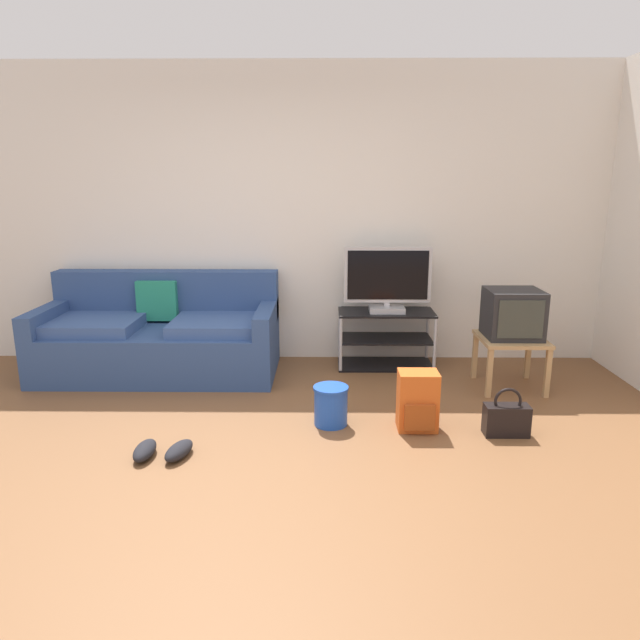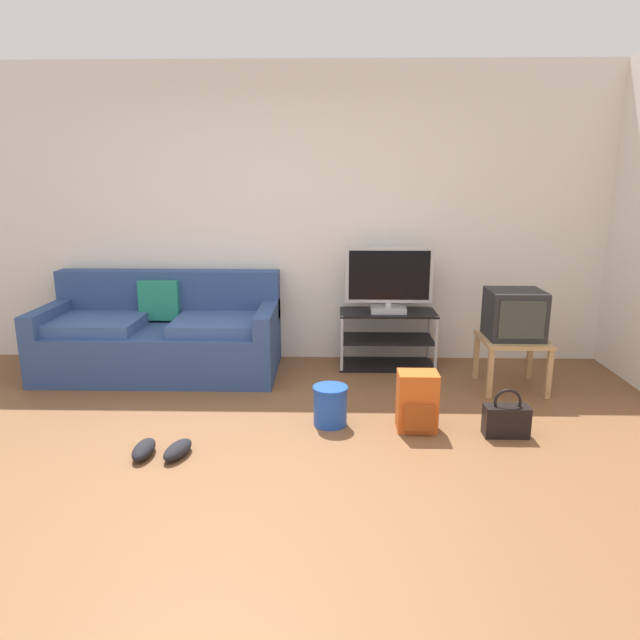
% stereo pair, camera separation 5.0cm
% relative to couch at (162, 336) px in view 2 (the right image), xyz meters
% --- Properties ---
extents(ground_plane, '(9.00, 9.80, 0.02)m').
position_rel_couch_xyz_m(ground_plane, '(1.04, -1.95, -0.33)').
color(ground_plane, brown).
extents(wall_back, '(9.00, 0.10, 2.70)m').
position_rel_couch_xyz_m(wall_back, '(1.04, 0.50, 1.03)').
color(wall_back, silver).
rests_on(wall_back, ground_plane).
extents(couch, '(2.04, 0.92, 0.87)m').
position_rel_couch_xyz_m(couch, '(0.00, 0.00, 0.00)').
color(couch, navy).
rests_on(couch, ground_plane).
extents(tv_stand, '(0.87, 0.42, 0.52)m').
position_rel_couch_xyz_m(tv_stand, '(2.02, 0.19, -0.06)').
color(tv_stand, black).
rests_on(tv_stand, ground_plane).
extents(flat_tv, '(0.78, 0.22, 0.59)m').
position_rel_couch_xyz_m(flat_tv, '(2.02, 0.17, 0.49)').
color(flat_tv, '#B2B2B7').
rests_on(flat_tv, tv_stand).
extents(side_table, '(0.52, 0.52, 0.43)m').
position_rel_couch_xyz_m(side_table, '(2.99, -0.37, 0.04)').
color(side_table, tan).
rests_on(side_table, ground_plane).
extents(crt_tv, '(0.43, 0.40, 0.39)m').
position_rel_couch_xyz_m(crt_tv, '(2.99, -0.35, 0.30)').
color(crt_tv, '#232326').
rests_on(crt_tv, side_table).
extents(backpack, '(0.27, 0.27, 0.41)m').
position_rel_couch_xyz_m(backpack, '(2.11, -1.20, -0.12)').
color(backpack, '#CC561E').
rests_on(backpack, ground_plane).
extents(handbag, '(0.30, 0.13, 0.34)m').
position_rel_couch_xyz_m(handbag, '(2.69, -1.29, -0.20)').
color(handbag, black).
rests_on(handbag, ground_plane).
extents(cleaning_bucket, '(0.25, 0.25, 0.28)m').
position_rel_couch_xyz_m(cleaning_bucket, '(1.51, -1.13, -0.17)').
color(cleaning_bucket, blue).
rests_on(cleaning_bucket, ground_plane).
extents(sneakers_pair, '(0.37, 0.30, 0.09)m').
position_rel_couch_xyz_m(sneakers_pair, '(0.45, -1.64, -0.28)').
color(sneakers_pair, black).
rests_on(sneakers_pair, ground_plane).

